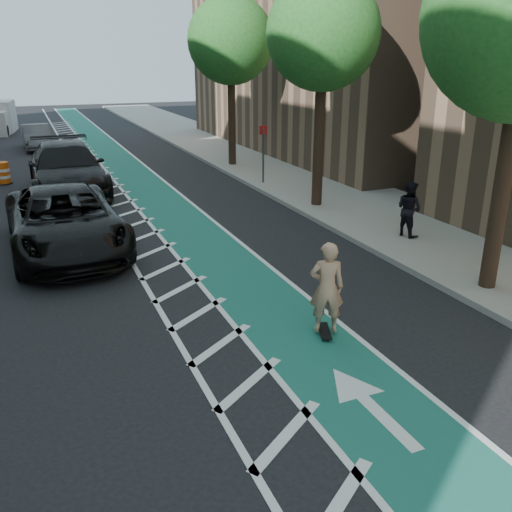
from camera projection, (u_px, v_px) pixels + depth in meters
ground at (140, 361)px, 9.52m from camera, size 120.00×120.00×0.00m
bike_lane at (167, 208)px, 19.27m from camera, size 2.00×90.00×0.01m
buffer_strip at (125, 213)px, 18.72m from camera, size 1.40×90.00×0.01m
sidewalk_right at (327, 190)px, 21.62m from camera, size 5.00×90.00×0.15m
curb_right at (271, 196)px, 20.72m from camera, size 0.12×90.00×0.16m
tree_r_c at (322, 33)px, 17.35m from camera, size 4.20×4.20×7.90m
tree_r_d at (234, 41)px, 24.28m from camera, size 4.20×4.20×7.90m
sign_post at (263, 154)px, 22.22m from camera, size 0.35×0.08×2.47m
skateboard at (325, 331)px, 10.41m from camera, size 0.44×0.72×0.09m
skateboarder at (327, 288)px, 10.10m from camera, size 0.76×0.64×1.79m
suv_near at (65, 221)px, 14.75m from camera, size 3.09×6.30×1.72m
suv_far at (67, 169)px, 21.07m from camera, size 2.73×6.70×1.95m
car_grey at (37, 137)px, 31.72m from camera, size 1.65×4.32×1.40m
pedestrian at (409, 209)px, 15.55m from camera, size 0.75×0.88×1.61m
barrel_b at (20, 213)px, 16.94m from camera, size 0.72×0.72×0.98m
barrel_c at (3, 174)px, 22.90m from camera, size 0.68×0.68×0.92m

